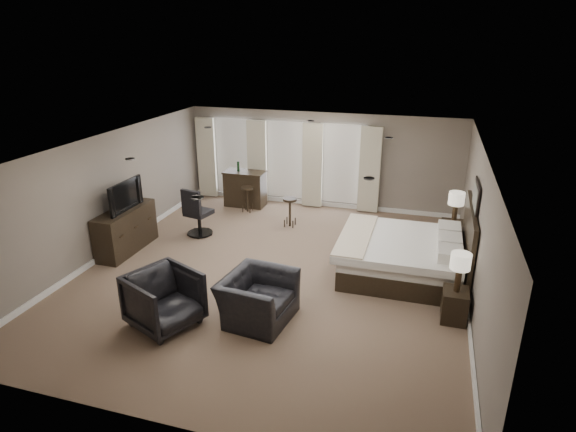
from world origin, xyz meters
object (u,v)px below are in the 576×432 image
(nightstand_far, at_px, (452,237))
(bed, at_px, (408,239))
(tv, at_px, (123,206))
(armchair_near, at_px, (258,291))
(nightstand_near, at_px, (454,305))
(armchair_far, at_px, (164,297))
(bar_stool_right, at_px, (290,212))
(dresser, at_px, (126,230))
(bar_counter, at_px, (245,188))
(bar_stool_left, at_px, (247,199))
(lamp_near, at_px, (459,272))
(desk_chair, at_px, (199,211))
(lamp_far, at_px, (455,208))

(nightstand_far, bearing_deg, bed, -121.54)
(tv, height_order, armchair_near, tv)
(nightstand_near, xyz_separation_m, nightstand_far, (0.00, 2.90, 0.05))
(nightstand_far, distance_m, armchair_far, 6.38)
(bar_stool_right, bearing_deg, dresser, -141.87)
(bar_counter, distance_m, bar_stool_left, 0.52)
(dresser, xyz_separation_m, tv, (0.00, -0.00, 0.56))
(lamp_near, relative_size, bar_stool_right, 0.93)
(lamp_near, xyz_separation_m, desk_chair, (-5.78, 2.13, -0.30))
(armchair_near, distance_m, desk_chair, 4.01)
(armchair_near, bearing_deg, bed, -36.61)
(lamp_near, height_order, armchair_far, lamp_near)
(desk_chair, bearing_deg, armchair_far, 119.85)
(bed, bearing_deg, tv, -174.34)
(armchair_far, relative_size, desk_chair, 0.88)
(tv, bearing_deg, bar_counter, -22.12)
(armchair_far, bearing_deg, nightstand_far, -22.11)
(dresser, relative_size, bar_stool_right, 2.27)
(nightstand_near, bearing_deg, bed, 121.54)
(armchair_near, distance_m, bar_stool_left, 5.30)
(tv, distance_m, armchair_near, 4.17)
(dresser, bearing_deg, bed, 5.66)
(desk_chair, bearing_deg, dresser, 59.93)
(nightstand_near, relative_size, armchair_near, 0.45)
(nightstand_far, distance_m, bar_stool_right, 3.87)
(lamp_far, bearing_deg, nightstand_far, 0.00)
(armchair_near, height_order, bar_stool_left, armchair_near)
(bed, distance_m, lamp_near, 1.71)
(lamp_far, height_order, tv, lamp_far)
(lamp_far, bearing_deg, desk_chair, -172.40)
(lamp_near, bearing_deg, desk_chair, 159.76)
(nightstand_far, bearing_deg, desk_chair, -172.40)
(nightstand_far, height_order, tv, tv)
(lamp_near, distance_m, armchair_far, 4.85)
(dresser, bearing_deg, nightstand_far, 16.48)
(bar_stool_left, relative_size, desk_chair, 0.58)
(nightstand_near, height_order, dresser, dresser)
(nightstand_far, xyz_separation_m, lamp_near, (0.00, -2.90, 0.56))
(bar_stool_right, relative_size, desk_chair, 0.62)
(armchair_far, distance_m, desk_chair, 3.85)
(nightstand_far, relative_size, armchair_far, 0.63)
(nightstand_near, bearing_deg, nightstand_far, 90.00)
(armchair_far, xyz_separation_m, bar_stool_left, (-0.67, 5.48, -0.17))
(lamp_near, distance_m, dresser, 6.98)
(nightstand_near, relative_size, desk_chair, 0.47)
(nightstand_far, height_order, armchair_near, armchair_near)
(armchair_far, relative_size, bar_stool_left, 1.50)
(lamp_near, relative_size, dresser, 0.41)
(armchair_far, bearing_deg, dresser, 68.35)
(dresser, distance_m, bar_stool_left, 3.52)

